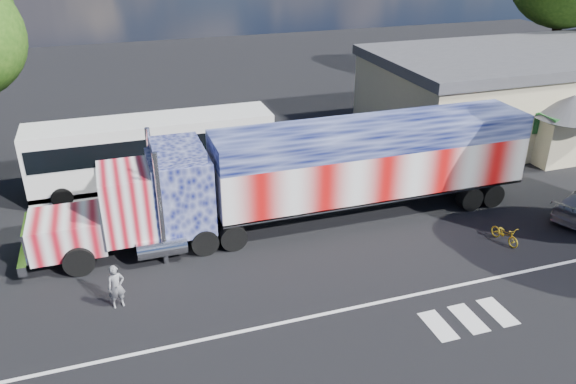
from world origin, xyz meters
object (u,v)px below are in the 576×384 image
object	(u,v)px
semi_truck	(315,172)
bicycle	(505,234)
coach_bus	(153,151)
woman	(116,287)

from	to	relation	value
semi_truck	bicycle	bearing A→B (deg)	-31.41
semi_truck	coach_bus	world-z (taller)	semi_truck
semi_truck	bicycle	world-z (taller)	semi_truck
woman	coach_bus	bearing A→B (deg)	66.11
semi_truck	coach_bus	bearing A→B (deg)	135.14
semi_truck	woman	bearing A→B (deg)	-157.17
woman	semi_truck	bearing A→B (deg)	12.60
coach_bus	woman	size ratio (longest dim) A/B	7.37
semi_truck	coach_bus	distance (m)	9.04
coach_bus	woman	distance (m)	10.43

